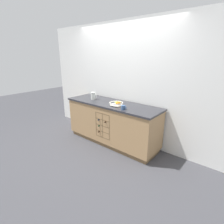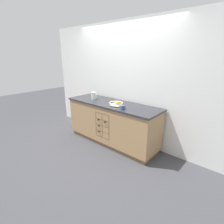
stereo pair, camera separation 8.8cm
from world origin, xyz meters
TOP-DOWN VIEW (x-y plane):
  - ground_plane at (0.00, 0.00)m, footprint 14.00×14.00m
  - back_wall at (0.00, 0.38)m, footprint 4.50×0.06m
  - kitchen_island at (-0.00, -0.00)m, footprint 2.14×0.68m
  - fruit_bowl at (0.19, -0.08)m, footprint 0.28×0.28m
  - white_pitcher at (-0.52, -0.03)m, footprint 0.16×0.11m
  - ceramic_mug at (0.46, -0.22)m, footprint 0.11×0.08m

SIDE VIEW (x-z plane):
  - ground_plane at x=0.00m, z-range 0.00..0.00m
  - kitchen_island at x=0.00m, z-range 0.01..0.92m
  - ceramic_mug at x=0.46m, z-range 0.91..0.99m
  - fruit_bowl at x=0.19m, z-range 0.90..1.00m
  - white_pitcher at x=-0.52m, z-range 0.91..1.08m
  - back_wall at x=0.00m, z-range 0.00..2.55m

